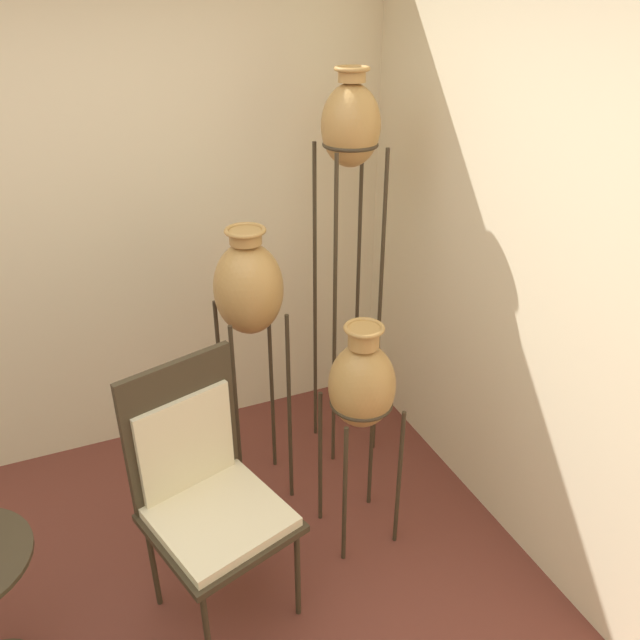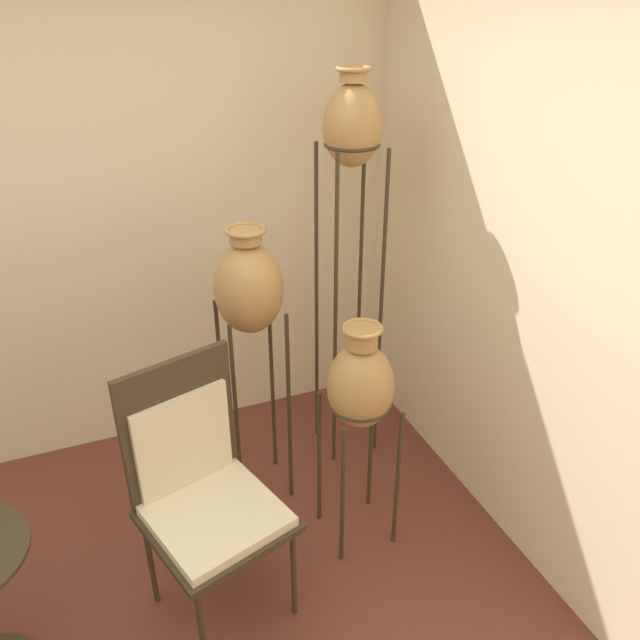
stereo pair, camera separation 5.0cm
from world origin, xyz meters
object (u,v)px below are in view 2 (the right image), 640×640
vase_stand_medium (249,291)px  vase_stand_tall (352,142)px  vase_stand_short (360,387)px  chair (201,483)px

vase_stand_medium → vase_stand_tall: bearing=16.7°
vase_stand_short → vase_stand_tall: bearing=70.1°
vase_stand_short → vase_stand_medium: bearing=125.9°
vase_stand_tall → vase_stand_short: (-0.23, -0.65, -0.90)m
vase_stand_short → chair: 0.77m
vase_stand_medium → chair: (-0.39, -0.57, -0.52)m
vase_stand_tall → vase_stand_medium: (-0.58, -0.17, -0.59)m
vase_stand_tall → vase_stand_medium: bearing=-163.3°
vase_stand_short → chair: vase_stand_short is taller
vase_stand_tall → chair: size_ratio=1.83×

